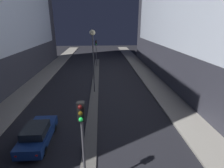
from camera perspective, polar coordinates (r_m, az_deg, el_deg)
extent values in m
cube|color=#56544F|center=(24.63, -5.54, -0.55)|extent=(0.97, 37.28, 0.13)
cylinder|color=#4C4C51|center=(9.28, -9.12, -22.79)|extent=(0.12, 0.12, 4.18)
cube|color=black|center=(7.82, -10.11, -8.81)|extent=(0.32, 0.28, 0.90)
sphere|color=#4C0F0F|center=(7.52, -10.38, -7.44)|extent=(0.20, 0.20, 0.20)
sphere|color=#4C380A|center=(7.66, -10.25, -9.44)|extent=(0.20, 0.20, 0.20)
sphere|color=#1EEA4C|center=(7.81, -10.12, -11.37)|extent=(0.20, 0.20, 0.20)
cylinder|color=#4C4C51|center=(35.17, -5.11, 9.13)|extent=(0.12, 0.12, 4.18)
cube|color=black|center=(34.81, -5.24, 13.25)|extent=(0.32, 0.28, 0.90)
sphere|color=#4C0F0F|center=(34.60, -5.26, 13.71)|extent=(0.20, 0.20, 0.20)
sphere|color=#4C380A|center=(34.63, -5.25, 13.22)|extent=(0.20, 0.20, 0.20)
sphere|color=#1EEA4C|center=(34.66, -5.23, 12.72)|extent=(0.20, 0.20, 0.20)
cylinder|color=#4C4C51|center=(21.33, -6.03, 6.35)|extent=(0.16, 0.16, 7.04)
sphere|color=#F9EAB2|center=(20.82, -6.40, 16.34)|extent=(0.64, 0.64, 0.64)
cube|color=navy|center=(14.36, -22.95, -15.03)|extent=(1.80, 4.39, 0.69)
cube|color=black|center=(13.77, -23.73, -13.63)|extent=(1.53, 1.98, 0.55)
cube|color=red|center=(12.96, -28.97, -19.99)|extent=(0.14, 0.04, 0.10)
cube|color=red|center=(12.49, -23.40, -20.64)|extent=(0.14, 0.04, 0.10)
cylinder|color=black|center=(15.87, -23.98, -13.17)|extent=(0.22, 0.64, 0.64)
cylinder|color=black|center=(15.39, -18.32, -13.46)|extent=(0.22, 0.64, 0.64)
cylinder|color=black|center=(13.83, -27.86, -19.06)|extent=(0.22, 0.64, 0.64)
cylinder|color=black|center=(13.28, -21.27, -19.73)|extent=(0.22, 0.64, 0.64)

